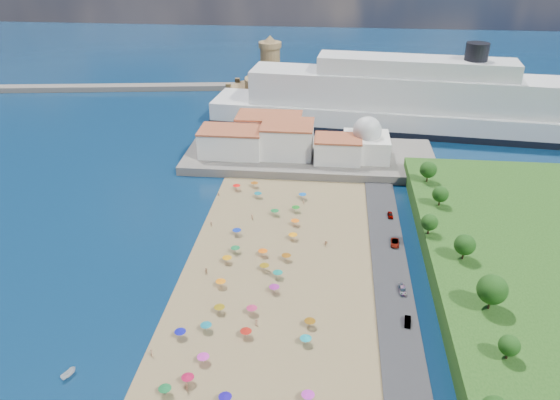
# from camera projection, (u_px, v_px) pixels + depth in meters

# --- Properties ---
(ground) EXTENTS (700.00, 700.00, 0.00)m
(ground) POSITION_uv_depth(u_px,v_px,m) (254.00, 273.00, 136.33)
(ground) COLOR #071938
(ground) RESTS_ON ground
(terrace) EXTENTS (90.00, 36.00, 3.00)m
(terrace) POSITION_uv_depth(u_px,v_px,m) (310.00, 157.00, 199.27)
(terrace) COLOR #59544C
(terrace) RESTS_ON ground
(jetty) EXTENTS (18.00, 70.00, 2.40)m
(jetty) POSITION_uv_depth(u_px,v_px,m) (262.00, 124.00, 232.32)
(jetty) COLOR #59544C
(jetty) RESTS_ON ground
(breakwater) EXTENTS (199.03, 34.77, 2.60)m
(breakwater) POSITION_uv_depth(u_px,v_px,m) (85.00, 88.00, 280.81)
(breakwater) COLOR #59544C
(breakwater) RESTS_ON ground
(waterfront_buildings) EXTENTS (57.00, 29.00, 11.00)m
(waterfront_buildings) POSITION_uv_depth(u_px,v_px,m) (274.00, 138.00, 198.08)
(waterfront_buildings) COLOR silver
(waterfront_buildings) RESTS_ON terrace
(domed_building) EXTENTS (16.00, 16.00, 15.00)m
(domed_building) POSITION_uv_depth(u_px,v_px,m) (366.00, 141.00, 192.28)
(domed_building) COLOR silver
(domed_building) RESTS_ON terrace
(fortress) EXTENTS (40.00, 40.00, 32.40)m
(fortress) POSITION_uv_depth(u_px,v_px,m) (270.00, 91.00, 256.32)
(fortress) COLOR #9E814F
(fortress) RESTS_ON ground
(cruise_ship) EXTENTS (169.18, 40.69, 36.65)m
(cruise_ship) POSITION_uv_depth(u_px,v_px,m) (412.00, 105.00, 224.20)
(cruise_ship) COLOR black
(cruise_ship) RESTS_ON ground
(beach_parasols) EXTENTS (32.52, 115.93, 2.20)m
(beach_parasols) POSITION_uv_depth(u_px,v_px,m) (243.00, 304.00, 122.16)
(beach_parasols) COLOR gray
(beach_parasols) RESTS_ON beach
(beachgoers) EXTENTS (35.94, 97.24, 1.89)m
(beachgoers) POSITION_uv_depth(u_px,v_px,m) (237.00, 271.00, 135.08)
(beachgoers) COLOR tan
(beachgoers) RESTS_ON beach
(parked_cars) EXTENTS (2.50, 51.72, 1.29)m
(parked_cars) POSITION_uv_depth(u_px,v_px,m) (397.00, 259.00, 139.65)
(parked_cars) COLOR gray
(parked_cars) RESTS_ON promenade
(hillside_trees) EXTENTS (13.70, 108.01, 8.09)m
(hillside_trees) POSITION_uv_depth(u_px,v_px,m) (466.00, 264.00, 122.18)
(hillside_trees) COLOR #382314
(hillside_trees) RESTS_ON hillside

